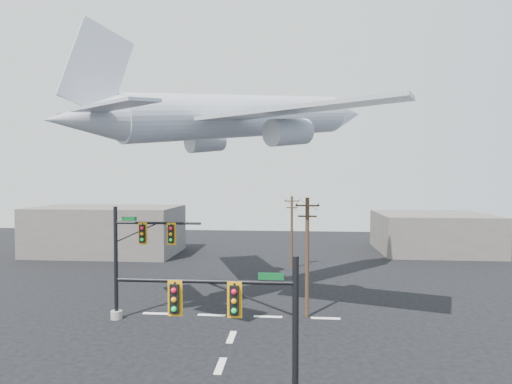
# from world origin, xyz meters

# --- Properties ---
(lane_markings) EXTENTS (14.00, 21.20, 0.01)m
(lane_markings) POSITION_xyz_m (0.00, 5.33, 0.01)
(lane_markings) COLOR white
(lane_markings) RESTS_ON ground
(signal_mast_near) EXTENTS (6.99, 0.76, 6.92)m
(signal_mast_near) POSITION_xyz_m (2.37, -2.16, 3.73)
(signal_mast_near) COLOR gray
(signal_mast_near) RESTS_ON ground
(signal_mast_far) EXTENTS (6.34, 0.85, 7.77)m
(signal_mast_far) POSITION_xyz_m (-7.15, 10.63, 4.11)
(signal_mast_far) COLOR gray
(signal_mast_far) RESTS_ON ground
(utility_pole_a) EXTENTS (1.68, 0.28, 8.36)m
(utility_pole_a) POSITION_xyz_m (4.72, 12.21, 4.37)
(utility_pole_a) COLOR #472E1E
(utility_pole_a) RESTS_ON ground
(utility_pole_b) EXTENTS (1.57, 0.32, 7.76)m
(utility_pole_b) POSITION_xyz_m (3.61, 27.90, 4.06)
(utility_pole_b) COLOR #472E1E
(utility_pole_b) RESTS_ON ground
(power_lines) EXTENTS (2.58, 15.69, 0.03)m
(power_lines) POSITION_xyz_m (4.16, 20.06, 7.48)
(power_lines) COLOR black
(airliner) EXTENTS (24.39, 24.68, 7.75)m
(airliner) POSITION_xyz_m (-0.01, 15.64, 14.44)
(airliner) COLOR #B0B4BC
(building_left) EXTENTS (18.00, 10.00, 6.00)m
(building_left) POSITION_xyz_m (-20.00, 35.00, 3.00)
(building_left) COLOR #625C56
(building_left) RESTS_ON ground
(building_right) EXTENTS (14.00, 12.00, 5.00)m
(building_right) POSITION_xyz_m (22.00, 40.00, 2.50)
(building_right) COLOR #625C56
(building_right) RESTS_ON ground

